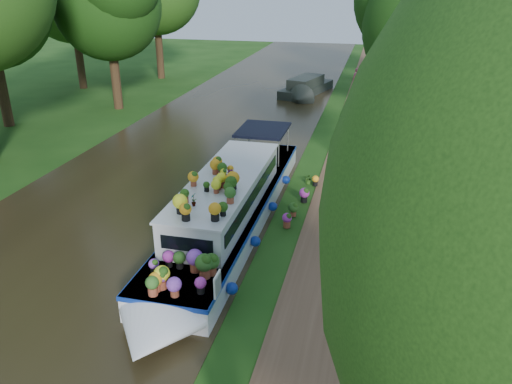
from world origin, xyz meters
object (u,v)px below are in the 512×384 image
object	(u,v)px
second_boat	(306,88)
pedestrian_dark	(364,90)
pedestrian_pink	(356,79)
plant_boat	(227,207)

from	to	relation	value
second_boat	pedestrian_dark	world-z (taller)	pedestrian_dark
pedestrian_dark	pedestrian_pink	bearing A→B (deg)	96.75
second_boat	pedestrian_pink	bearing A→B (deg)	49.11
second_boat	pedestrian_dark	xyz separation A→B (m)	(4.02, -1.34, 0.30)
second_boat	plant_boat	bearing A→B (deg)	-73.06
plant_boat	second_boat	xyz separation A→B (m)	(-0.50, 20.64, -0.35)
second_boat	pedestrian_dark	distance (m)	4.24
plant_boat	pedestrian_dark	world-z (taller)	plant_boat
plant_boat	pedestrian_pink	xyz separation A→B (m)	(2.82, 22.84, -0.04)
pedestrian_pink	plant_boat	bearing A→B (deg)	-98.92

